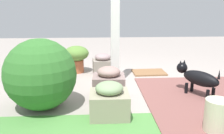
# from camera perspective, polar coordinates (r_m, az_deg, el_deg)

# --- Properties ---
(ground_plane) EXTENTS (12.00, 12.00, 0.00)m
(ground_plane) POSITION_cam_1_polar(r_m,az_deg,el_deg) (4.14, 5.35, -4.70)
(ground_plane) COLOR #9D928B
(brick_path) EXTENTS (1.80, 2.40, 0.02)m
(brick_path) POSITION_cam_1_polar(r_m,az_deg,el_deg) (3.73, 22.03, -7.86)
(brick_path) COLOR brown
(brick_path) RESTS_ON ground
(porch_pillar) EXTENTS (0.14, 0.14, 2.19)m
(porch_pillar) POSITION_cam_1_polar(r_m,az_deg,el_deg) (4.12, 0.72, 10.89)
(porch_pillar) COLOR white
(porch_pillar) RESTS_ON ground
(stone_planter_nearest) EXTENTS (0.41, 0.37, 0.42)m
(stone_planter_nearest) POSITION_cam_1_polar(r_m,az_deg,el_deg) (4.80, -2.17, 0.61)
(stone_planter_nearest) COLOR gray
(stone_planter_nearest) RESTS_ON ground
(stone_planter_mid) EXTENTS (0.48, 0.41, 0.48)m
(stone_planter_mid) POSITION_cam_1_polar(r_m,az_deg,el_deg) (3.60, -0.75, -3.89)
(stone_planter_mid) COLOR gray
(stone_planter_mid) RESTS_ON ground
(stone_planter_far) EXTENTS (0.48, 0.44, 0.45)m
(stone_planter_far) POSITION_cam_1_polar(r_m,az_deg,el_deg) (3.05, -0.63, -7.89)
(stone_planter_far) COLOR gray
(stone_planter_far) RESTS_ON ground
(round_shrub) EXTENTS (0.94, 0.94, 0.94)m
(round_shrub) POSITION_cam_1_polar(r_m,az_deg,el_deg) (3.32, -16.32, -1.66)
(round_shrub) COLOR #326E2C
(round_shrub) RESTS_ON ground
(terracotta_pot_tall) EXTENTS (0.24, 0.24, 0.66)m
(terracotta_pot_tall) POSITION_cam_1_polar(r_m,az_deg,el_deg) (4.79, -16.27, 0.43)
(terracotta_pot_tall) COLOR #A15941
(terracotta_pot_tall) RESTS_ON ground
(terracotta_pot_spiky) EXTENTS (0.28, 0.28, 0.67)m
(terracotta_pot_spiky) POSITION_cam_1_polar(r_m,az_deg,el_deg) (4.21, -11.52, -0.11)
(terracotta_pot_spiky) COLOR #A05430
(terracotta_pot_spiky) RESTS_ON ground
(terracotta_pot_broad) EXTENTS (0.50, 0.50, 0.54)m
(terracotta_pot_broad) POSITION_cam_1_polar(r_m,az_deg,el_deg) (4.96, -8.27, 2.54)
(terracotta_pot_broad) COLOR #B05B39
(terracotta_pot_broad) RESTS_ON ground
(dog) EXTENTS (0.51, 0.68, 0.50)m
(dog) POSITION_cam_1_polar(r_m,az_deg,el_deg) (3.88, 19.29, -2.29)
(dog) COLOR black
(dog) RESTS_ON ground
(ceramic_urn) EXTENTS (0.27, 0.27, 0.38)m
(ceramic_urn) POSITION_cam_1_polar(r_m,az_deg,el_deg) (2.93, 23.28, -10.49)
(ceramic_urn) COLOR beige
(ceramic_urn) RESTS_ON ground
(doormat) EXTENTS (0.66, 0.47, 0.03)m
(doormat) POSITION_cam_1_polar(r_m,az_deg,el_deg) (4.98, 8.61, -1.25)
(doormat) COLOR #8A603E
(doormat) RESTS_ON ground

